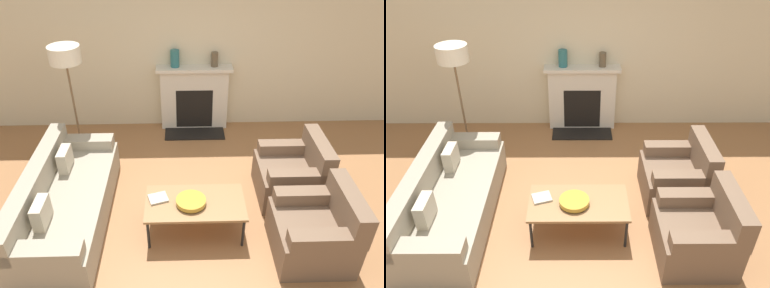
# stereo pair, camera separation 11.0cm
# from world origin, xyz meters

# --- Properties ---
(ground_plane) EXTENTS (18.00, 18.00, 0.00)m
(ground_plane) POSITION_xyz_m (0.00, 0.00, 0.00)
(ground_plane) COLOR #99663D
(wall_back) EXTENTS (18.00, 0.06, 2.90)m
(wall_back) POSITION_xyz_m (0.00, 2.61, 1.45)
(wall_back) COLOR beige
(wall_back) RESTS_ON ground_plane
(fireplace) EXTENTS (1.23, 0.59, 1.10)m
(fireplace) POSITION_xyz_m (-0.13, 2.46, 0.54)
(fireplace) COLOR beige
(fireplace) RESTS_ON ground_plane
(couch) EXTENTS (0.89, 2.19, 0.73)m
(couch) POSITION_xyz_m (-1.76, 0.24, 0.28)
(couch) COLOR #9E937F
(couch) RESTS_ON ground_plane
(armchair_near) EXTENTS (0.82, 0.83, 0.84)m
(armchair_near) POSITION_xyz_m (1.10, -0.38, 0.32)
(armchair_near) COLOR brown
(armchair_near) RESTS_ON ground_plane
(armchair_far) EXTENTS (0.82, 0.83, 0.84)m
(armchair_far) POSITION_xyz_m (1.10, 0.62, 0.32)
(armchair_far) COLOR brown
(armchair_far) RESTS_ON ground_plane
(coffee_table) EXTENTS (1.14, 0.63, 0.43)m
(coffee_table) POSITION_xyz_m (-0.20, 0.00, 0.40)
(coffee_table) COLOR olive
(coffee_table) RESTS_ON ground_plane
(bowl) EXTENTS (0.34, 0.34, 0.07)m
(bowl) POSITION_xyz_m (-0.25, -0.03, 0.47)
(bowl) COLOR #BC8E2D
(bowl) RESTS_ON coffee_table
(book) EXTENTS (0.26, 0.24, 0.02)m
(book) POSITION_xyz_m (-0.63, 0.06, 0.44)
(book) COLOR #B2A893
(book) RESTS_ON coffee_table
(floor_lamp) EXTENTS (0.43, 0.43, 1.73)m
(floor_lamp) POSITION_xyz_m (-1.89, 1.64, 1.47)
(floor_lamp) COLOR brown
(floor_lamp) RESTS_ON ground_plane
(mantel_vase_left) EXTENTS (0.14, 0.14, 0.27)m
(mantel_vase_left) POSITION_xyz_m (-0.44, 2.48, 1.23)
(mantel_vase_left) COLOR #28666B
(mantel_vase_left) RESTS_ON fireplace
(mantel_vase_center_left) EXTENTS (0.11, 0.11, 0.23)m
(mantel_vase_center_left) POSITION_xyz_m (0.20, 2.48, 1.21)
(mantel_vase_center_left) COLOR brown
(mantel_vase_center_left) RESTS_ON fireplace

